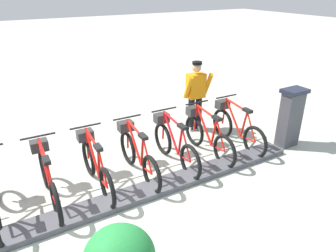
{
  "coord_description": "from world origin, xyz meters",
  "views": [
    {
      "loc": [
        -3.96,
        1.42,
        3.26
      ],
      "look_at": [
        0.5,
        -1.16,
        0.9
      ],
      "focal_mm": 33.65,
      "sensor_mm": 36.0,
      "label": 1
    }
  ],
  "objects": [
    {
      "name": "ground_plane",
      "position": [
        0.0,
        0.0,
        0.0
      ],
      "size": [
        60.0,
        60.0,
        0.0
      ],
      "primitive_type": "plane",
      "color": "#A7AB9A"
    },
    {
      "name": "dock_rail_base",
      "position": [
        0.0,
        0.0,
        0.05
      ],
      "size": [
        0.44,
        7.02,
        0.1
      ],
      "primitive_type": "cube",
      "color": "#47474C",
      "rests_on": "ground"
    },
    {
      "name": "payment_kiosk",
      "position": [
        0.05,
        -3.89,
        0.67
      ],
      "size": [
        0.36,
        0.52,
        1.28
      ],
      "color": "#38383D",
      "rests_on": "ground"
    },
    {
      "name": "bike_docked_0",
      "position": [
        0.62,
        -2.91,
        0.43
      ],
      "size": [
        1.72,
        0.54,
        1.02
      ],
      "color": "black",
      "rests_on": "ground"
    },
    {
      "name": "bike_docked_1",
      "position": [
        0.62,
        -2.13,
        0.43
      ],
      "size": [
        1.72,
        0.54,
        1.02
      ],
      "color": "black",
      "rests_on": "ground"
    },
    {
      "name": "bike_docked_2",
      "position": [
        0.62,
        -1.36,
        0.43
      ],
      "size": [
        1.72,
        0.54,
        1.02
      ],
      "color": "black",
      "rests_on": "ground"
    },
    {
      "name": "bike_docked_3",
      "position": [
        0.62,
        -0.58,
        0.43
      ],
      "size": [
        1.72,
        0.54,
        1.02
      ],
      "color": "black",
      "rests_on": "ground"
    },
    {
      "name": "bike_docked_4",
      "position": [
        0.62,
        0.2,
        0.43
      ],
      "size": [
        1.72,
        0.54,
        1.02
      ],
      "color": "black",
      "rests_on": "ground"
    },
    {
      "name": "bike_docked_5",
      "position": [
        0.62,
        0.98,
        0.43
      ],
      "size": [
        1.72,
        0.54,
        1.02
      ],
      "color": "black",
      "rests_on": "ground"
    },
    {
      "name": "worker_near_rack",
      "position": [
        1.71,
        -2.6,
        0.91
      ],
      "size": [
        0.48,
        0.63,
        1.66
      ],
      "color": "white",
      "rests_on": "ground"
    }
  ]
}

